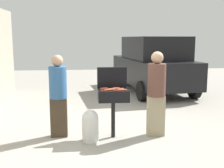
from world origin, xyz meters
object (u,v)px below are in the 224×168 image
at_px(bbq_grill, 113,97).
at_px(parked_minivan, 153,64).
at_px(hot_dog_11, 123,90).
at_px(hot_dog_14, 111,89).
at_px(hot_dog_5, 105,88).
at_px(person_right, 156,91).
at_px(hot_dog_9, 108,89).
at_px(person_left, 58,93).
at_px(hot_dog_3, 114,89).
at_px(hot_dog_8, 121,89).
at_px(hot_dog_6, 117,90).
at_px(hot_dog_0, 120,89).
at_px(hot_dog_12, 105,90).
at_px(hot_dog_10, 103,89).
at_px(propane_tank, 90,125).
at_px(hot_dog_1, 114,88).
at_px(hot_dog_2, 112,89).
at_px(hot_dog_4, 116,88).
at_px(hot_dog_13, 121,90).
at_px(hot_dog_7, 108,90).

bearing_deg(bbq_grill, parked_minivan, 67.31).
xyz_separation_m(hot_dog_11, hot_dog_14, (-0.23, 0.13, 0.00)).
xyz_separation_m(hot_dog_5, person_right, (1.03, -0.09, -0.05)).
distance_m(hot_dog_9, person_left, 0.99).
bearing_deg(hot_dog_3, person_right, -0.67).
bearing_deg(hot_dog_8, hot_dog_6, -130.70).
bearing_deg(hot_dog_0, bbq_grill, -170.09).
bearing_deg(bbq_grill, hot_dog_12, -144.05).
height_order(hot_dog_10, propane_tank, hot_dog_10).
bearing_deg(person_left, hot_dog_1, 9.66).
relative_size(hot_dog_0, hot_dog_9, 1.00).
bearing_deg(hot_dog_11, hot_dog_12, 179.85).
bearing_deg(parked_minivan, hot_dog_11, 62.49).
xyz_separation_m(hot_dog_2, hot_dog_8, (0.17, -0.00, 0.00)).
height_order(bbq_grill, person_right, person_right).
distance_m(hot_dog_9, hot_dog_12, 0.17).
bearing_deg(hot_dog_10, hot_dog_6, -42.25).
xyz_separation_m(person_right, parked_minivan, (1.10, 4.70, 0.10)).
relative_size(person_left, person_right, 0.96).
relative_size(hot_dog_12, person_left, 0.08).
height_order(hot_dog_4, hot_dog_13, same).
relative_size(hot_dog_1, hot_dog_13, 1.00).
bearing_deg(hot_dog_4, parked_minivan, 67.56).
bearing_deg(hot_dog_2, propane_tank, -162.11).
bearing_deg(hot_dog_5, bbq_grill, -34.95).
bearing_deg(person_left, hot_dog_2, 3.71).
bearing_deg(person_right, hot_dog_8, 16.05).
bearing_deg(bbq_grill, hot_dog_2, -126.39).
bearing_deg(hot_dog_3, hot_dog_13, -37.43).
bearing_deg(person_left, hot_dog_10, 8.63).
distance_m(hot_dog_2, propane_tank, 0.80).
xyz_separation_m(hot_dog_13, parked_minivan, (1.82, 4.79, 0.04)).
height_order(hot_dog_13, propane_tank, hot_dog_13).
relative_size(hot_dog_8, person_left, 0.08).
distance_m(propane_tank, person_left, 0.91).
distance_m(hot_dog_1, hot_dog_10, 0.22).
distance_m(hot_dog_0, hot_dog_9, 0.25).
relative_size(hot_dog_7, hot_dog_10, 1.00).
xyz_separation_m(hot_dog_0, hot_dog_10, (-0.34, 0.04, 0.00)).
bearing_deg(propane_tank, hot_dog_4, 29.93).
height_order(hot_dog_1, hot_dog_11, same).
xyz_separation_m(hot_dog_2, hot_dog_7, (-0.08, -0.05, 0.00)).
bearing_deg(propane_tank, person_left, 151.98).
distance_m(hot_dog_11, hot_dog_12, 0.36).
height_order(hot_dog_0, person_left, person_left).
relative_size(hot_dog_0, person_left, 0.08).
height_order(hot_dog_9, hot_dog_12, same).
bearing_deg(person_right, hot_dog_9, 10.61).
xyz_separation_m(hot_dog_3, hot_dog_13, (0.13, -0.10, 0.00)).
height_order(hot_dog_10, hot_dog_13, same).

